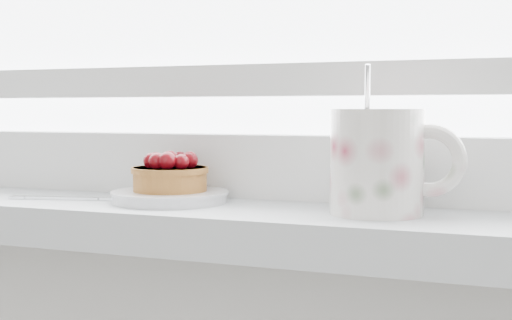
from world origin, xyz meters
The scene contains 4 objects.
saucer centered at (-0.06, 1.89, 0.95)m, with size 0.12×0.12×0.01m, color silver.
raspberry_tart centered at (-0.06, 1.89, 0.97)m, with size 0.08×0.08×0.04m.
floral_mug centered at (0.16, 1.88, 0.99)m, with size 0.13×0.09×0.14m.
fork centered at (-0.15, 1.87, 0.94)m, with size 0.17×0.05×0.00m.
Camera 1 is at (0.30, 1.23, 1.04)m, focal length 50.00 mm.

